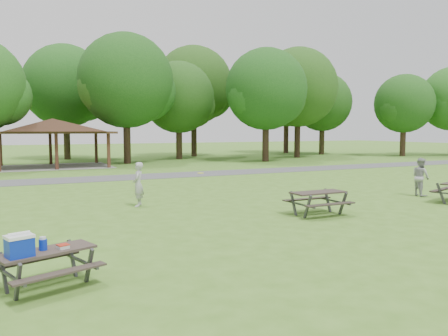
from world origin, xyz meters
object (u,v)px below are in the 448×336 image
(picnic_table_middle, at_px, (318,197))
(frisbee_thrower, at_px, (138,184))
(picnic_table_near, at_px, (39,254))
(frisbee_catcher, at_px, (421,177))

(picnic_table_middle, bearing_deg, frisbee_thrower, 139.47)
(picnic_table_near, relative_size, picnic_table_middle, 1.05)
(frisbee_thrower, relative_size, frisbee_catcher, 1.00)
(frisbee_thrower, bearing_deg, picnic_table_middle, 73.23)
(picnic_table_near, bearing_deg, frisbee_thrower, 63.45)
(picnic_table_middle, height_order, frisbee_catcher, frisbee_catcher)
(picnic_table_near, height_order, picnic_table_middle, picnic_table_near)
(frisbee_thrower, xyz_separation_m, frisbee_catcher, (11.75, -2.83, 0.00))
(picnic_table_near, distance_m, frisbee_catcher, 16.36)
(picnic_table_near, xyz_separation_m, frisbee_thrower, (3.86, 7.73, 0.17))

